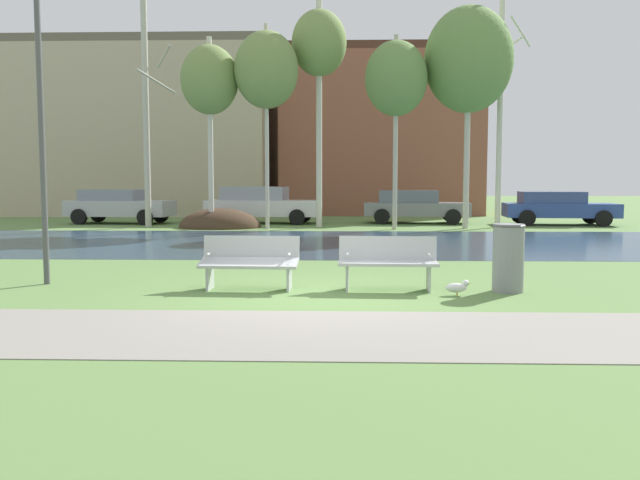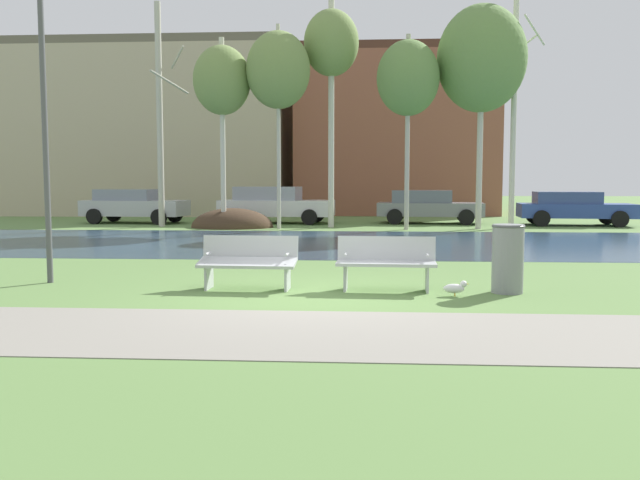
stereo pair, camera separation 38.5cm
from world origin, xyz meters
name	(u,v)px [view 2 (the right image)]	position (x,y,z in m)	size (l,w,h in m)	color
ground_plane	(338,240)	(0.00, 10.00, 0.00)	(120.00, 120.00, 0.00)	#5B7F42
paved_path_strip	(298,332)	(0.00, -2.30, 0.01)	(60.00, 2.53, 0.01)	gray
river_band	(337,242)	(0.00, 9.14, 0.00)	(80.00, 8.66, 0.01)	#2D475B
soil_mound	(232,227)	(-4.27, 15.18, 0.00)	(3.15, 2.49, 1.48)	#423021
bench_left	(248,261)	(-1.12, 0.80, 0.47)	(1.62, 0.63, 0.87)	#B2B5B7
bench_right	(386,262)	(1.13, 0.80, 0.47)	(1.62, 0.63, 0.87)	#B2B5B7
trash_bin	(508,258)	(3.05, 0.71, 0.56)	(0.52, 0.52, 1.09)	gray
seagull	(455,288)	(2.18, 0.33, 0.13)	(0.39, 0.15, 0.25)	white
streetlamp	(42,63)	(-4.71, 1.26, 3.77)	(0.32, 0.32, 5.70)	#4C4C51
birch_far_left	(160,114)	(-7.09, 15.51, 4.36)	(1.31, 2.23, 8.57)	#BCB7A8
birch_left	(222,81)	(-4.48, 14.62, 5.43)	(2.11, 2.11, 7.02)	beige
birch_center_left	(278,71)	(-2.37, 14.46, 5.77)	(2.33, 2.33, 7.43)	beige
birch_center	(331,46)	(-0.49, 15.49, 6.84)	(2.07, 2.07, 8.90)	beige
birch_center_right	(408,79)	(2.32, 14.46, 5.43)	(2.25, 2.25, 7.00)	#BCB7A8
birch_right	(482,59)	(5.01, 15.00, 6.19)	(3.23, 3.23, 8.15)	beige
birch_far_right	(515,101)	(6.37, 15.66, 4.74)	(1.16, 1.89, 9.31)	beige
parked_van_nearest_silver	(133,205)	(-8.93, 17.44, 0.76)	(4.41, 2.26, 1.43)	#B2B5BC
parked_sedan_second_white	(274,204)	(-2.99, 17.79, 0.81)	(4.86, 2.37, 1.54)	silver
parked_hatch_third_grey	(428,206)	(3.44, 18.09, 0.74)	(4.50, 2.38, 1.39)	slate
parked_wagon_fourth_blue	(573,207)	(9.11, 17.19, 0.73)	(4.52, 2.41, 1.35)	#2D4793
building_beige_block	(159,133)	(-10.62, 26.65, 4.44)	(14.32, 8.99, 8.87)	#BCAD8E
building_brick_low	(393,135)	(2.40, 28.07, 4.36)	(10.44, 9.01, 8.72)	brown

